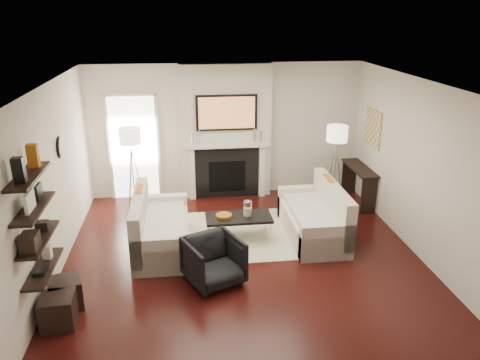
{
  "coord_description": "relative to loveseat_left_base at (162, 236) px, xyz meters",
  "views": [
    {
      "loc": [
        -0.85,
        -6.25,
        3.68
      ],
      "look_at": [
        0.0,
        0.6,
        1.15
      ],
      "focal_mm": 35.0,
      "sensor_mm": 36.0,
      "label": 1
    }
  ],
  "objects": [
    {
      "name": "room_envelope",
      "position": [
        1.27,
        -0.67,
        1.14
      ],
      "size": [
        6.0,
        6.0,
        6.0
      ],
      "color": "black",
      "rests_on": "ground"
    },
    {
      "name": "chimney_breast",
      "position": [
        1.27,
        2.21,
        1.14
      ],
      "size": [
        1.8,
        0.25,
        2.7
      ],
      "primitive_type": "cube",
      "color": "silver",
      "rests_on": "floor"
    },
    {
      "name": "fireplace_surround",
      "position": [
        1.27,
        2.07,
        0.31
      ],
      "size": [
        1.3,
        0.02,
        1.04
      ],
      "primitive_type": "cube",
      "color": "black",
      "rests_on": "floor"
    },
    {
      "name": "firebox",
      "position": [
        1.27,
        2.07,
        0.24
      ],
      "size": [
        0.75,
        0.02,
        0.65
      ],
      "primitive_type": "cube",
      "color": "black",
      "rests_on": "floor"
    },
    {
      "name": "mantel_pilaster_l",
      "position": [
        0.55,
        2.04,
        0.34
      ],
      "size": [
        0.12,
        0.08,
        1.1
      ],
      "primitive_type": "cube",
      "color": "white",
      "rests_on": "floor"
    },
    {
      "name": "mantel_pilaster_r",
      "position": [
        1.99,
        2.04,
        0.34
      ],
      "size": [
        0.12,
        0.08,
        1.1
      ],
      "primitive_type": "cube",
      "color": "white",
      "rests_on": "floor"
    },
    {
      "name": "mantel_shelf",
      "position": [
        1.27,
        2.02,
        0.91
      ],
      "size": [
        1.7,
        0.18,
        0.07
      ],
      "primitive_type": "cube",
      "color": "white",
      "rests_on": "chimney_breast"
    },
    {
      "name": "tv_body",
      "position": [
        1.27,
        2.05,
        1.57
      ],
      "size": [
        1.2,
        0.06,
        0.7
      ],
      "primitive_type": "cube",
      "color": "black",
      "rests_on": "chimney_breast"
    },
    {
      "name": "tv_screen",
      "position": [
        1.27,
        2.01,
        1.57
      ],
      "size": [
        1.1,
        0.0,
        0.62
      ],
      "primitive_type": "cube",
      "color": "#BF723F",
      "rests_on": "tv_body"
    },
    {
      "name": "candlestick_l_tall",
      "position": [
        0.72,
        2.03,
        1.09
      ],
      "size": [
        0.04,
        0.04,
        0.3
      ],
      "primitive_type": "cylinder",
      "color": "silver",
      "rests_on": "mantel_shelf"
    },
    {
      "name": "candlestick_l_short",
      "position": [
        0.59,
        2.03,
        1.06
      ],
      "size": [
        0.04,
        0.04,
        0.24
      ],
      "primitive_type": "cylinder",
      "color": "silver",
      "rests_on": "mantel_shelf"
    },
    {
      "name": "candlestick_r_tall",
      "position": [
        1.82,
        2.03,
        1.09
      ],
      "size": [
        0.04,
        0.04,
        0.3
      ],
      "primitive_type": "cylinder",
      "color": "silver",
      "rests_on": "mantel_shelf"
    },
    {
      "name": "candlestick_r_short",
      "position": [
        1.95,
        2.03,
        1.06
      ],
      "size": [
        0.04,
        0.04,
        0.24
      ],
      "primitive_type": "cylinder",
      "color": "silver",
      "rests_on": "mantel_shelf"
    },
    {
      "name": "hallway_panel",
      "position": [
        -0.58,
        2.31,
        0.84
      ],
      "size": [
        0.9,
        0.02,
        2.1
      ],
      "primitive_type": "cube",
      "color": "white",
      "rests_on": "floor"
    },
    {
      "name": "door_trim_l",
      "position": [
        -1.06,
        2.29,
        0.84
      ],
      "size": [
        0.06,
        0.06,
        2.16
      ],
      "primitive_type": "cube",
      "color": "white",
      "rests_on": "floor"
    },
    {
      "name": "door_trim_r",
      "position": [
        -0.1,
        2.29,
        0.84
      ],
      "size": [
        0.06,
        0.06,
        2.16
      ],
      "primitive_type": "cube",
      "color": "white",
      "rests_on": "floor"
    },
    {
      "name": "door_trim_top",
      "position": [
        -0.58,
        2.29,
        1.92
      ],
      "size": [
        1.02,
        0.06,
        0.06
      ],
      "primitive_type": "cube",
      "color": "white",
      "rests_on": "wall_back"
    },
    {
      "name": "rug",
      "position": [
        1.09,
        0.32,
        -0.2
      ],
      "size": [
        2.6,
        2.0,
        0.01
      ],
      "primitive_type": "cube",
      "color": "beige",
      "rests_on": "floor"
    },
    {
      "name": "loveseat_left_base",
      "position": [
        0.0,
        0.0,
        0.0
      ],
      "size": [
        0.85,
        1.8,
        0.42
      ],
      "primitive_type": "cube",
      "color": "beige",
      "rests_on": "floor"
    },
    {
      "name": "loveseat_left_back",
      "position": [
        -0.33,
        0.0,
        0.32
      ],
      "size": [
        0.18,
        1.8,
        0.8
      ],
      "primitive_type": "cube",
      "color": "beige",
      "rests_on": "floor"
    },
    {
      "name": "loveseat_left_arm_n",
      "position": [
        0.0,
        -0.81,
        0.09
      ],
      "size": [
        0.85,
        0.18,
        0.6
      ],
      "primitive_type": "cube",
      "color": "beige",
      "rests_on": "floor"
    },
    {
      "name": "loveseat_left_arm_s",
      "position": [
        0.0,
        0.81,
        0.09
      ],
      "size": [
        0.85,
        0.18,
        0.6
      ],
      "primitive_type": "cube",
      "color": "beige",
      "rests_on": "floor"
    },
    {
      "name": "loveseat_left_cushion",
      "position": [
        0.05,
        0.0,
        0.26
      ],
      "size": [
        0.63,
        1.44,
        0.1
      ],
      "primitive_type": "cube",
      "color": "beige",
      "rests_on": "loveseat_left_base"
    },
    {
      "name": "pillow_left_orange",
      "position": [
        -0.33,
        0.3,
        0.52
      ],
      "size": [
        0.1,
        0.42,
        0.42
      ],
      "primitive_type": "cube",
      "color": "#B46016",
      "rests_on": "loveseat_left_cushion"
    },
    {
      "name": "pillow_left_charcoal",
      "position": [
        -0.33,
        -0.3,
        0.51
      ],
      "size": [
        0.1,
        0.4,
        0.4
      ],
      "primitive_type": "cube",
      "color": "black",
      "rests_on": "loveseat_left_cushion"
    },
    {
      "name": "loveseat_right_base",
      "position": [
        2.54,
        0.12,
        0.0
      ],
      "size": [
        0.85,
        1.8,
        0.42
      ],
      "primitive_type": "cube",
      "color": "beige",
      "rests_on": "floor"
    },
    {
      "name": "loveseat_right_back",
      "position": [
        2.87,
        0.12,
        0.32
      ],
      "size": [
        0.18,
        1.8,
        0.8
      ],
      "primitive_type": "cube",
      "color": "beige",
      "rests_on": "floor"
    },
    {
      "name": "loveseat_right_arm_n",
      "position": [
        2.54,
        -0.69,
        0.09
      ],
      "size": [
        0.85,
        0.18,
        0.6
      ],
      "primitive_type": "cube",
      "color": "beige",
      "rests_on": "floor"
    },
    {
      "name": "loveseat_right_arm_s",
      "position": [
        2.54,
        0.93,
        0.09
      ],
      "size": [
        0.85,
        0.18,
        0.6
      ],
      "primitive_type": "cube",
      "color": "beige",
      "rests_on": "floor"
    },
    {
      "name": "loveseat_right_cushion",
      "position": [
        2.49,
        0.12,
        0.26
      ],
      "size": [
        0.63,
        1.44,
        0.1
      ],
      "primitive_type": "cube",
      "color": "beige",
      "rests_on": "loveseat_right_base"
    },
    {
      "name": "pillow_right_orange",
      "position": [
        2.87,
        0.42,
        0.52
      ],
      "size": [
        0.1,
        0.42,
        0.42
      ],
      "primitive_type": "cube",
      "color": "#B46016",
      "rests_on": "loveseat_right_cushion"
    },
    {
      "name": "pillow_right_charcoal",
      "position": [
        2.87,
        -0.18,
        0.51
      ],
      "size": [
        0.1,
        0.4,
        0.4
      ],
      "primitive_type": "cube",
      "color": "black",
      "rests_on": "loveseat_right_cushion"
    },
    {
      "name": "coffee_table",
      "position": [
        1.27,
        0.15,
        0.19
      ],
      "size": [
        1.1,
        0.55,
        0.04
      ],
      "primitive_type": "cube",
      "color": "black",
      "rests_on": "floor"
    },
    {
      "name": "coffee_leg_nw",
      "position": [
        0.77,
        -0.07,
        -0.02
      ],
      "size": [
        0.02,
        0.02,
        0.38
      ],
      "primitive_type": "cylinder",
      "color": "silver",
      "rests_on": "floor"
    },
    {
      "name": "coffee_leg_ne",
      "position": [
        1.77,
        -0.07,
        -0.02
      ],
      "size": [
        0.02,
        0.02,
        0.38
      ],
      "primitive_type": "cylinder",
      "color": "silver",
      "rests_on": "floor"
    },
    {
      "name": "coffee_leg_sw",
      "position": [
        0.77,
        0.37,
        -0.02
      ],
      "size": [
        0.02,
        0.02,
        0.38
      ],
      "primitive_type": "cylinder",
      "color": "silver",
      "rests_on": "floor"
    },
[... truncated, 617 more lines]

